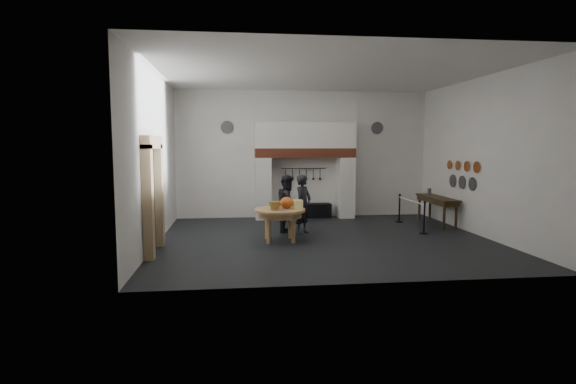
{
  "coord_description": "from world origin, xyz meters",
  "views": [
    {
      "loc": [
        -2.42,
        -11.96,
        2.59
      ],
      "look_at": [
        -1.05,
        -0.27,
        1.35
      ],
      "focal_mm": 28.0,
      "sensor_mm": 36.0,
      "label": 1
    }
  ],
  "objects": [
    {
      "name": "door_recess",
      "position": [
        -4.47,
        -1.0,
        1.25
      ],
      "size": [
        0.04,
        1.1,
        2.5
      ],
      "primitive_type": "cube",
      "color": "black",
      "rests_on": "floor"
    },
    {
      "name": "barrier_post_far",
      "position": [
        3.03,
        2.41,
        0.45
      ],
      "size": [
        0.05,
        0.05,
        0.9
      ],
      "primitive_type": "cylinder",
      "color": "black",
      "rests_on": "floor"
    },
    {
      "name": "chimney_pier_left",
      "position": [
        -1.48,
        3.65,
        1.07
      ],
      "size": [
        0.55,
        0.7,
        2.15
      ],
      "primitive_type": "cube",
      "color": "silver",
      "rests_on": "floor"
    },
    {
      "name": "utensil_rail",
      "position": [
        0.0,
        3.92,
        1.75
      ],
      "size": [
        1.6,
        0.02,
        0.02
      ],
      "primitive_type": "cylinder",
      "rotation": [
        0.0,
        1.57,
        0.0
      ],
      "color": "black",
      "rests_on": "wall_back"
    },
    {
      "name": "wicker_basket",
      "position": [
        -1.4,
        -0.22,
        0.98
      ],
      "size": [
        0.37,
        0.37,
        0.22
      ],
      "primitive_type": "cone",
      "rotation": [
        3.14,
        0.0,
        0.16
      ],
      "color": "olive",
      "rests_on": "work_table"
    },
    {
      "name": "visitor_near",
      "position": [
        -0.49,
        0.8,
        0.87
      ],
      "size": [
        0.73,
        0.75,
        1.73
      ],
      "primitive_type": "imported",
      "rotation": [
        0.0,
        0.0,
        0.86
      ],
      "color": "black",
      "rests_on": "floor"
    },
    {
      "name": "copper_pan_b",
      "position": [
        4.46,
        0.75,
        1.95
      ],
      "size": [
        0.03,
        0.32,
        0.32
      ],
      "primitive_type": "cylinder",
      "rotation": [
        0.0,
        1.57,
        0.0
      ],
      "color": "#C6662D",
      "rests_on": "wall_right"
    },
    {
      "name": "wall_plaque",
      "position": [
        -4.45,
        0.8,
        1.6
      ],
      "size": [
        0.05,
        0.34,
        0.44
      ],
      "primitive_type": "cube",
      "color": "gold",
      "rests_on": "wall_left"
    },
    {
      "name": "door_jamb_near",
      "position": [
        -4.38,
        -1.7,
        1.3
      ],
      "size": [
        0.22,
        0.3,
        2.6
      ],
      "primitive_type": "cube",
      "color": "tan",
      "rests_on": "floor"
    },
    {
      "name": "copper_pan_c",
      "position": [
        4.46,
        1.3,
        1.95
      ],
      "size": [
        0.03,
        0.3,
        0.3
      ],
      "primitive_type": "cylinder",
      "rotation": [
        0.0,
        1.57,
        0.0
      ],
      "color": "#C6662D",
      "rests_on": "wall_right"
    },
    {
      "name": "pewter_jug",
      "position": [
        4.1,
        2.5,
        1.01
      ],
      "size": [
        0.12,
        0.12,
        0.22
      ],
      "primitive_type": "cylinder",
      "color": "#535458",
      "rests_on": "side_table"
    },
    {
      "name": "bread_loaf",
      "position": [
        -1.35,
        0.28,
        0.94
      ],
      "size": [
        0.31,
        0.18,
        0.13
      ],
      "primitive_type": "ellipsoid",
      "color": "olive",
      "rests_on": "work_table"
    },
    {
      "name": "work_table",
      "position": [
        -1.25,
        -0.07,
        0.84
      ],
      "size": [
        1.58,
        1.58,
        0.07
      ],
      "primitive_type": "cylinder",
      "rotation": [
        0.0,
        0.0,
        0.16
      ],
      "color": "tan",
      "rests_on": "floor"
    },
    {
      "name": "chimney_pier_right",
      "position": [
        1.48,
        3.65,
        1.07
      ],
      "size": [
        0.55,
        0.7,
        2.15
      ],
      "primitive_type": "cube",
      "color": "silver",
      "rests_on": "floor"
    },
    {
      "name": "chimney_hood",
      "position": [
        0.0,
        3.65,
        2.92
      ],
      "size": [
        3.5,
        0.7,
        0.9
      ],
      "primitive_type": "cube",
      "color": "silver",
      "rests_on": "hearth_brick_band"
    },
    {
      "name": "door_lintel",
      "position": [
        -4.38,
        -1.0,
        2.65
      ],
      "size": [
        0.22,
        1.7,
        0.3
      ],
      "primitive_type": "cube",
      "color": "tan",
      "rests_on": "door_jamb_near"
    },
    {
      "name": "copper_pan_d",
      "position": [
        4.46,
        1.85,
        1.95
      ],
      "size": [
        0.03,
        0.28,
        0.28
      ],
      "primitive_type": "cylinder",
      "rotation": [
        0.0,
        1.57,
        0.0
      ],
      "color": "#C6662D",
      "rests_on": "wall_right"
    },
    {
      "name": "side_table",
      "position": [
        4.1,
        1.9,
        0.87
      ],
      "size": [
        0.55,
        2.2,
        0.06
      ],
      "primitive_type": "cube",
      "color": "#332512",
      "rests_on": "floor"
    },
    {
      "name": "cheese_block_big",
      "position": [
        -0.75,
        -0.12,
        0.99
      ],
      "size": [
        0.22,
        0.22,
        0.24
      ],
      "primitive_type": "cube",
      "color": "#FFFA98",
      "rests_on": "work_table"
    },
    {
      "name": "door_jamb_far",
      "position": [
        -4.38,
        -0.3,
        1.3
      ],
      "size": [
        0.22,
        0.3,
        2.6
      ],
      "primitive_type": "cube",
      "color": "tan",
      "rests_on": "floor"
    },
    {
      "name": "wall_front",
      "position": [
        0.0,
        -4.0,
        2.25
      ],
      "size": [
        9.0,
        0.02,
        4.5
      ],
      "primitive_type": "cube",
      "color": "silver",
      "rests_on": "floor"
    },
    {
      "name": "floor",
      "position": [
        0.0,
        0.0,
        0.0
      ],
      "size": [
        9.0,
        8.0,
        0.02
      ],
      "primitive_type": "cube",
      "color": "black",
      "rests_on": "ground"
    },
    {
      "name": "copper_pan_a",
      "position": [
        4.46,
        0.2,
        1.95
      ],
      "size": [
        0.03,
        0.34,
        0.34
      ],
      "primitive_type": "cylinder",
      "rotation": [
        0.0,
        1.57,
        0.0
      ],
      "color": "#C6662D",
      "rests_on": "wall_right"
    },
    {
      "name": "visitor_far",
      "position": [
        -0.89,
        1.2,
        0.85
      ],
      "size": [
        0.78,
        0.93,
        1.7
      ],
      "primitive_type": "imported",
      "rotation": [
        0.0,
        0.0,
        1.39
      ],
      "color": "black",
      "rests_on": "floor"
    },
    {
      "name": "pewter_plate_back_right",
      "position": [
        2.7,
        3.96,
        3.2
      ],
      "size": [
        0.44,
        0.03,
        0.44
      ],
      "primitive_type": "cylinder",
      "rotation": [
        1.57,
        0.0,
        0.0
      ],
      "color": "#4C4C51",
      "rests_on": "wall_back"
    },
    {
      "name": "wall_left",
      "position": [
        -4.5,
        0.0,
        2.25
      ],
      "size": [
        0.02,
        8.0,
        4.5
      ],
      "primitive_type": "cube",
      "color": "silver",
      "rests_on": "floor"
    },
    {
      "name": "cheese_block_small",
      "position": [
        -0.77,
        0.18,
        0.97
      ],
      "size": [
        0.18,
        0.18,
        0.2
      ],
      "primitive_type": "cube",
      "color": "#DDCF84",
      "rests_on": "work_table"
    },
    {
      "name": "pewter_plate_back_left",
      "position": [
        -2.7,
        3.96,
        3.2
      ],
      "size": [
        0.44,
        0.03,
        0.44
      ],
      "primitive_type": "cylinder",
      "rotation": [
        1.57,
        0.0,
        0.0
      ],
      "color": "#4C4C51",
      "rests_on": "wall_back"
    },
    {
      "name": "barrier_rope",
      "position": [
        3.03,
        1.41,
        0.85
      ],
      "size": [
        0.04,
        2.0,
        0.04
      ],
      "primitive_type": "cylinder",
      "rotation": [
        1.57,
        0.0,
        0.0
      ],
      "color": "white",
      "rests_on": "barrier_post_near"
    },
    {
      "name": "hearth_brick_band",
      "position": [
        0.0,
        3.65,
        2.31
      ],
      "size": [
        3.5,
        0.72,
        0.32
      ],
      "primitive_type": "cube",
      "color": "#9E442B",
      "rests_on": "chimney_pier_left"
    },
    {
      "name": "pewter_plate_mid",
      "position": [
        4.46,
        1.0,
        1.45
      ],
      "size": [
        0.03,
        0.4,
        0.4
      ],
      "primitive_type": "cylinder",
      "rotation": [
        0.0,
        1.57,
        0.0
      ],
      "color": "#4C4C51",
      "rests_on": "wall_right"
    },
    {
      "name": "pumpkin",
      "position": [
        -1.05,
        0.03,
        1.03
      ],
      "size": [
        0.36,
        0.36,
        0.31
      ],
      "primitive_type": "ellipsoid",
      "color": "#D4601D",
      "rests_on": "work_table"
    },
    {
      "name": "ceiling",
      "position": [
        0.0,
        0.0,
        4.5
      ],
      "size": [
        9.0,
        8.0,
        0.02
      ],
      "primitive_type": "cube",
      "color": "silver",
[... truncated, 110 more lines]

